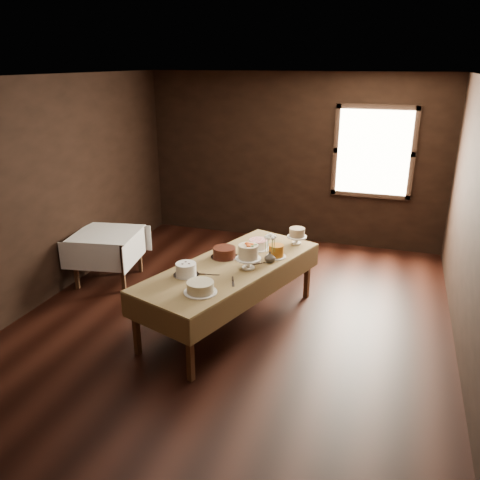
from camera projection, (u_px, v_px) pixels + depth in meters
name	position (u px, v px, depth m)	size (l,w,h in m)	color
floor	(235.00, 318.00, 5.93)	(5.00, 6.00, 0.01)	black
ceiling	(234.00, 76.00, 4.95)	(5.00, 6.00, 0.01)	beige
wall_back	(292.00, 159.00, 8.11)	(5.00, 0.02, 2.80)	black
wall_front	(64.00, 351.00, 2.77)	(5.00, 0.02, 2.80)	black
wall_left	(48.00, 191.00, 6.17)	(0.02, 6.00, 2.80)	black
wall_right	(479.00, 231.00, 4.71)	(0.02, 6.00, 2.80)	black
window	(374.00, 152.00, 7.61)	(1.10, 0.05, 1.30)	#FFEABF
display_table	(231.00, 269.00, 5.60)	(1.68, 2.60, 0.75)	#3D2210
side_table	(107.00, 238.00, 6.75)	(0.98, 0.98, 0.71)	#3D2210
cake_speckled	(297.00, 237.00, 6.19)	(0.28, 0.28, 0.22)	white
cake_lattice	(258.00, 245.00, 6.04)	(0.29, 0.29, 0.11)	white
cake_caramel	(276.00, 251.00, 5.78)	(0.25, 0.25, 0.15)	white
cake_chocolate	(224.00, 253.00, 5.76)	(0.36, 0.36, 0.13)	silver
cake_flowers	(248.00, 258.00, 5.44)	(0.29, 0.29, 0.29)	white
cake_swirl	(186.00, 270.00, 5.28)	(0.28, 0.28, 0.14)	silver
cake_cream	(200.00, 288.00, 4.89)	(0.34, 0.34, 0.12)	white
cake_server_a	(213.00, 275.00, 5.31)	(0.24, 0.03, 0.01)	silver
cake_server_b	(233.00, 284.00, 5.10)	(0.24, 0.03, 0.01)	silver
cake_server_d	(265.00, 263.00, 5.63)	(0.24, 0.03, 0.01)	silver
cake_server_e	(193.00, 265.00, 5.56)	(0.24, 0.03, 0.01)	silver
flower_vase	(270.00, 257.00, 5.62)	(0.13, 0.13, 0.13)	#2D2823
flower_bouquet	(270.00, 242.00, 5.56)	(0.14, 0.14, 0.20)	white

